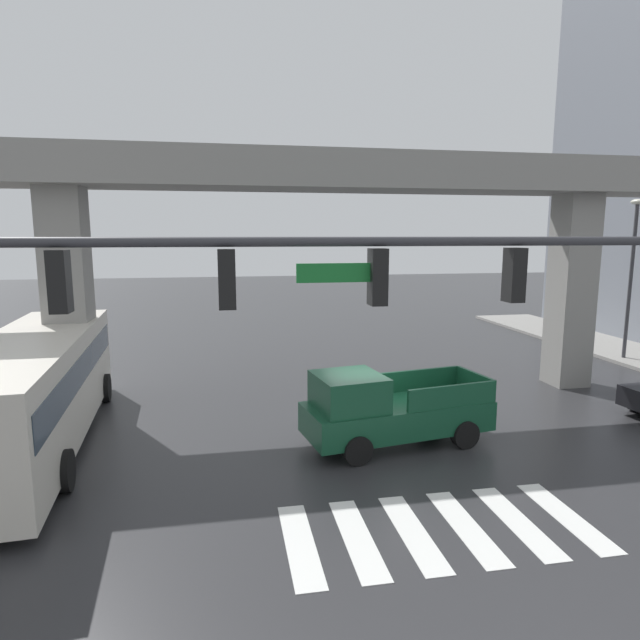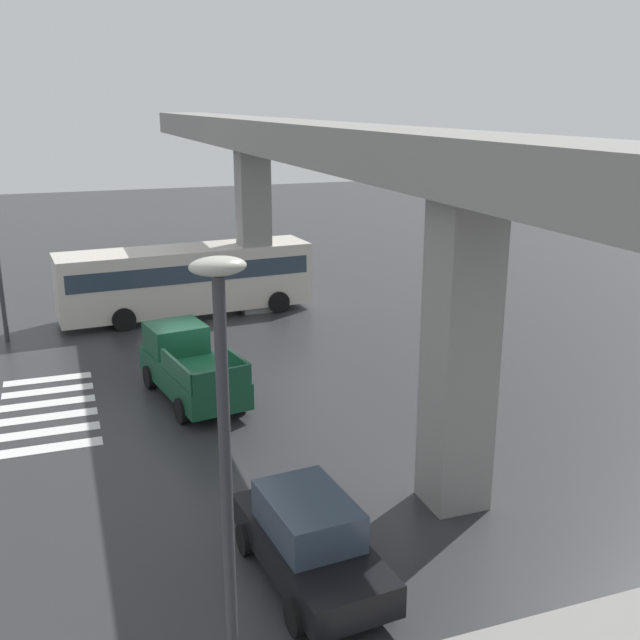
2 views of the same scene
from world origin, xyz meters
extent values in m
plane|color=#2D2D30|center=(0.00, 0.00, 0.00)|extent=(120.00, 120.00, 0.00)
cube|color=silver|center=(-2.75, -4.84, 0.01)|extent=(0.55, 2.80, 0.01)
cube|color=silver|center=(-1.65, -4.84, 0.01)|extent=(0.55, 2.80, 0.01)
cube|color=silver|center=(-0.55, -4.84, 0.01)|extent=(0.55, 2.80, 0.01)
cube|color=silver|center=(0.55, -4.84, 0.01)|extent=(0.55, 2.80, 0.01)
cube|color=silver|center=(1.65, -4.84, 0.01)|extent=(0.55, 2.80, 0.01)
cube|color=silver|center=(2.75, -4.84, 0.01)|extent=(0.55, 2.80, 0.01)
cube|color=gray|center=(0.00, 4.04, 7.77)|extent=(53.66, 2.55, 1.20)
cube|color=gray|center=(-8.86, 4.04, 3.58)|extent=(1.30, 1.30, 7.17)
cube|color=gray|center=(8.86, 4.04, 3.58)|extent=(1.30, 1.30, 7.17)
cube|color=#14472D|center=(0.57, -0.51, 0.78)|extent=(5.35, 2.73, 0.80)
cube|color=#14472D|center=(-0.86, -0.75, 1.63)|extent=(1.97, 2.01, 0.90)
cube|color=#3F5160|center=(-1.32, -0.83, 1.63)|extent=(0.38, 1.67, 0.77)
cube|color=#14472D|center=(1.85, -1.18, 1.48)|extent=(2.63, 0.54, 0.60)
cube|color=#14472D|center=(1.56, 0.55, 1.48)|extent=(2.63, 0.54, 0.60)
cube|color=#14472D|center=(3.04, -0.09, 1.48)|extent=(0.39, 1.74, 0.60)
cylinder|color=black|center=(-0.84, -1.66, 0.38)|extent=(0.80, 0.40, 0.76)
cylinder|color=black|center=(-1.14, 0.12, 0.38)|extent=(0.80, 0.40, 0.76)
cylinder|color=black|center=(2.28, -1.13, 0.38)|extent=(0.80, 0.40, 0.76)
cylinder|color=black|center=(1.98, 0.65, 0.38)|extent=(0.80, 0.40, 0.76)
cube|color=beige|center=(-9.09, 1.03, 1.64)|extent=(3.28, 10.95, 2.70)
cube|color=#2D3D4C|center=(-9.09, 1.03, 2.11)|extent=(3.29, 10.42, 0.76)
cube|color=#2D3D4C|center=(-9.49, 6.38, 1.98)|extent=(2.25, 0.24, 1.49)
cylinder|color=black|center=(-10.59, 4.71, 0.48)|extent=(0.42, 0.98, 0.96)
cylinder|color=black|center=(-8.15, 4.89, 0.48)|extent=(0.42, 0.98, 0.96)
cylinder|color=black|center=(-10.10, -2.02, 0.48)|extent=(0.42, 0.98, 0.96)
cylinder|color=black|center=(-7.66, -1.84, 0.48)|extent=(0.42, 0.98, 0.96)
cube|color=black|center=(10.52, -0.04, 0.64)|extent=(4.44, 2.14, 0.64)
cube|color=#384756|center=(10.43, -0.05, 1.34)|extent=(2.36, 1.69, 0.76)
cylinder|color=black|center=(11.78, 0.94, 0.32)|extent=(0.66, 0.30, 0.64)
cylinder|color=black|center=(11.93, -0.78, 0.32)|extent=(0.66, 0.30, 0.64)
cylinder|color=black|center=(9.12, 0.70, 0.32)|extent=(0.66, 0.30, 0.64)
cylinder|color=black|center=(9.27, -1.02, 0.32)|extent=(0.66, 0.30, 0.64)
cylinder|color=#38383D|center=(13.92, -2.34, 3.50)|extent=(0.16, 0.16, 7.00)
ellipsoid|color=beige|center=(13.92, -2.34, 7.12)|extent=(0.44, 0.70, 0.24)
camera|label=1|loc=(-4.02, -13.90, 5.70)|focal=29.94mm
camera|label=2|loc=(22.45, -4.10, 8.98)|focal=41.74mm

